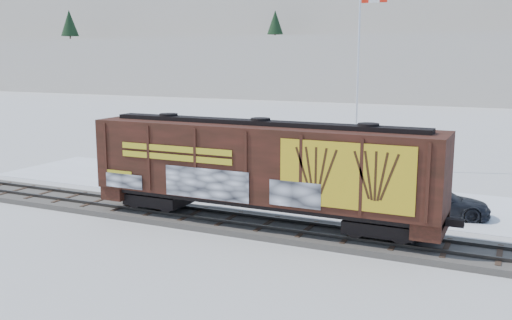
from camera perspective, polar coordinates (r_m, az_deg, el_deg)
The scene contains 9 objects.
ground at distance 27.61m, azimuth -2.72°, elevation -6.45°, with size 500.00×500.00×0.00m, color white.
rail_track at distance 27.57m, azimuth -2.72°, elevation -6.15°, with size 50.00×3.40×0.43m.
parking_strip at distance 34.19m, azimuth 3.19°, elevation -3.16°, with size 40.00×8.00×0.03m, color white.
hillside at distance 163.75m, azimuth 21.33°, elevation 11.76°, with size 360.00×110.00×93.00m.
hopper_railcar at distance 26.17m, azimuth 0.44°, elevation -0.57°, with size 16.54×3.06×4.67m.
flagpole at distance 40.82m, azimuth 10.20°, elevation 5.68°, with size 2.30×0.90×12.76m.
car_silver at distance 36.30m, azimuth -7.75°, elevation -1.25°, with size 1.72×4.27×1.46m, color #BABDC2.
car_white at distance 33.45m, azimuth 4.50°, elevation -2.21°, with size 1.49×4.28×1.41m, color silver.
car_dark at distance 30.14m, azimuth 17.70°, elevation -4.00°, with size 2.05×5.04×1.46m, color #202228.
Camera 1 is at (12.45, -23.35, 7.89)m, focal length 40.00 mm.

